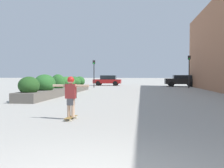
% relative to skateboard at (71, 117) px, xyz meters
% --- Properties ---
extents(planter_box, '(1.43, 13.40, 1.56)m').
position_rel_skateboard_xyz_m(planter_box, '(-3.84, 10.65, 0.53)').
color(planter_box, '#605B54').
rests_on(planter_box, ground_plane).
extents(skateboard, '(0.28, 0.80, 0.09)m').
position_rel_skateboard_xyz_m(skateboard, '(0.00, 0.00, 0.00)').
color(skateboard, olive).
rests_on(skateboard, ground_plane).
extents(skateboarder, '(1.26, 0.23, 1.35)m').
position_rel_skateboard_xyz_m(skateboarder, '(0.00, 0.00, 0.84)').
color(skateboarder, tan).
rests_on(skateboarder, skateboard).
extents(car_leftmost, '(4.01, 1.90, 1.49)m').
position_rel_skateboard_xyz_m(car_leftmost, '(-2.59, 28.06, 0.71)').
color(car_leftmost, maroon).
rests_on(car_leftmost, ground_plane).
extents(car_center_right, '(4.13, 1.91, 1.52)m').
position_rel_skateboard_xyz_m(car_center_right, '(7.57, 26.08, 0.74)').
color(car_center_right, black).
rests_on(car_center_right, ground_plane).
extents(traffic_light_left, '(0.28, 0.30, 3.34)m').
position_rel_skateboard_xyz_m(traffic_light_left, '(-3.45, 21.99, 2.21)').
color(traffic_light_left, black).
rests_on(traffic_light_left, ground_plane).
extents(traffic_light_right, '(0.28, 0.30, 3.76)m').
position_rel_skateboard_xyz_m(traffic_light_right, '(7.76, 21.45, 2.47)').
color(traffic_light_right, black).
rests_on(traffic_light_right, ground_plane).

